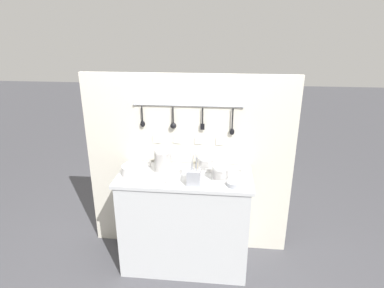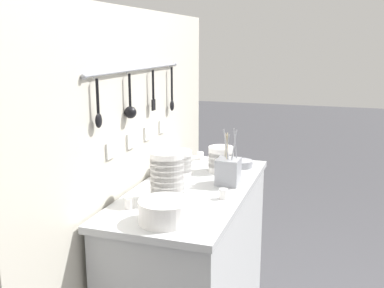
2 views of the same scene
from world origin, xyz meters
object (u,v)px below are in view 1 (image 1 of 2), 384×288
Objects in this scene: cutlery_caddy at (194,177)px; cup_mid_row at (182,170)px; bowl_stack_short_front at (220,173)px; plate_stack at (134,170)px; cup_by_caddy at (149,164)px; cup_edge_near at (168,182)px; bowl_stack_back_corner at (205,163)px; bowl_stack_tall_left at (163,161)px; cup_edge_far at (243,170)px; steel_mixing_bowl at (234,184)px.

cup_mid_row is at bearing 120.77° from cutlery_caddy.
bowl_stack_short_front is 0.48× the size of cutlery_caddy.
plate_stack is 0.43m from cup_mid_row.
bowl_stack_short_front is 0.70m from cup_by_caddy.
plate_stack is at bearing -168.56° from cup_mid_row.
plate_stack reaches higher than cup_edge_near.
cup_edge_near is (-0.29, -0.32, -0.04)m from bowl_stack_back_corner.
bowl_stack_tall_left is 0.19m from cup_mid_row.
cup_edge_far and cup_by_caddy have the same top height.
bowl_stack_short_front is 0.16m from steel_mixing_bowl.
cup_edge_near is (-0.54, -0.03, 0.00)m from steel_mixing_bowl.
cutlery_caddy is 6.19× the size of cup_edge_far.
bowl_stack_tall_left reaches higher than cup_edge_near.
bowl_stack_back_corner is 3.09× the size of cup_mid_row.
bowl_stack_back_corner reaches higher than steel_mixing_bowl.
cup_edge_far is at bearing -3.25° from cup_by_caddy.
cup_by_caddy is at bearing 176.62° from bowl_stack_back_corner.
plate_stack is 4.55× the size of cup_by_caddy.
cup_mid_row is at bearing 11.44° from plate_stack.
bowl_stack_tall_left reaches higher than cup_mid_row.
cup_mid_row is (-0.12, 0.21, -0.05)m from cutlery_caddy.
bowl_stack_back_corner is at bearing 15.19° from plate_stack.
plate_stack is (-0.24, -0.08, -0.07)m from bowl_stack_tall_left.
cutlery_caddy is 6.19× the size of cup_edge_near.
bowl_stack_short_front is at bearing -18.60° from cup_mid_row.
plate_stack reaches higher than cup_edge_far.
cup_edge_far is at bearing 72.88° from steel_mixing_bowl.
cup_edge_far is at bearing -3.03° from bowl_stack_back_corner.
bowl_stack_back_corner is at bearing 124.81° from bowl_stack_short_front.
cutlery_caddy is at bearing 179.97° from steel_mixing_bowl.
bowl_stack_tall_left is 1.78× the size of steel_mixing_bowl.
cup_mid_row is at bearing -173.08° from cup_edge_far.
bowl_stack_tall_left is 0.52m from bowl_stack_short_front.
bowl_stack_back_corner is 3.09× the size of cup_edge_far.
cutlery_caddy is at bearing -59.23° from cup_mid_row.
bowl_stack_back_corner is at bearing 75.02° from cutlery_caddy.
bowl_stack_back_corner is at bearing -3.38° from cup_by_caddy.
bowl_stack_short_front is 0.75m from plate_stack.
cup_mid_row is (-0.45, 0.21, 0.00)m from steel_mixing_bowl.
bowl_stack_back_corner reaches higher than cup_edge_near.
steel_mixing_bowl is 2.69× the size of cup_edge_near.
bowl_stack_tall_left is 0.77× the size of cutlery_caddy.
bowl_stack_tall_left is 1.61× the size of bowl_stack_short_front.
plate_stack reaches higher than cup_by_caddy.
bowl_stack_short_front is (0.51, -0.11, -0.04)m from bowl_stack_tall_left.
cup_by_caddy is (-0.53, 0.03, -0.04)m from bowl_stack_back_corner.
bowl_stack_short_front is (0.14, -0.20, 0.00)m from bowl_stack_back_corner.
bowl_stack_tall_left is at bearing 110.18° from cup_edge_near.
bowl_stack_back_corner is 0.39m from steel_mixing_bowl.
steel_mixing_bowl is 2.69× the size of cup_mid_row.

